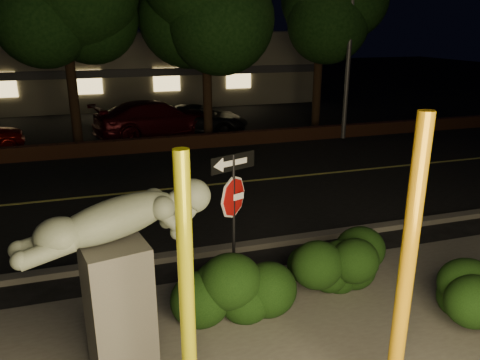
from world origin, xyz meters
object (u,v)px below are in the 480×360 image
at_px(yellow_pole_left, 187,302).
at_px(sculpture, 119,268).
at_px(parked_car_darkred, 157,119).
at_px(parked_car_dark, 198,119).
at_px(yellow_pole_right, 406,272).
at_px(signpost, 234,198).

distance_m(yellow_pole_left, sculpture, 1.23).
xyz_separation_m(sculpture, parked_car_darkred, (2.28, 13.72, -0.82)).
relative_size(yellow_pole_left, sculpture, 1.29).
relative_size(yellow_pole_left, parked_car_dark, 0.77).
xyz_separation_m(yellow_pole_right, sculpture, (-2.96, 1.43, -0.21)).
bearing_deg(parked_car_dark, sculpture, -176.65).
bearing_deg(signpost, sculpture, -163.23).
xyz_separation_m(yellow_pole_right, parked_car_darkred, (-0.69, 15.15, -1.03)).
bearing_deg(parked_car_dark, yellow_pole_left, -173.35).
distance_m(yellow_pole_left, parked_car_dark, 15.41).
bearing_deg(signpost, parked_car_darkred, 67.30).
xyz_separation_m(yellow_pole_right, parked_car_dark, (1.04, 15.36, -1.18)).
height_order(yellow_pole_left, sculpture, yellow_pole_left).
height_order(sculpture, parked_car_darkred, sculpture).
bearing_deg(parked_car_darkred, yellow_pole_right, 168.89).
xyz_separation_m(yellow_pole_left, parked_car_dark, (3.39, 14.99, -1.04)).
bearing_deg(parked_car_dark, parked_car_darkred, 116.24).
relative_size(sculpture, parked_car_dark, 0.60).
relative_size(yellow_pole_right, signpost, 1.44).
bearing_deg(signpost, parked_car_dark, 59.51).
bearing_deg(parked_car_darkred, signpost, 164.33).
xyz_separation_m(sculpture, parked_car_dark, (4.00, 13.93, -0.97)).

